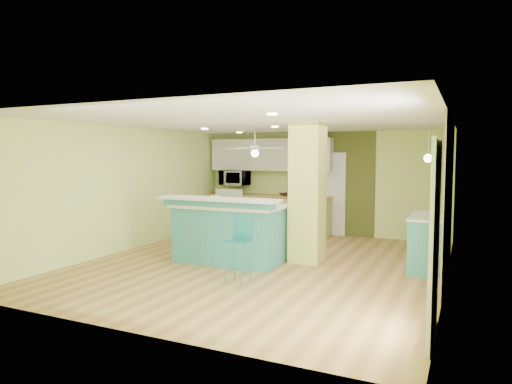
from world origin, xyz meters
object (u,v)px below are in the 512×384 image
(peninsula, at_px, (229,231))
(bar_stool, at_px, (240,238))
(side_counter, at_px, (429,242))
(fruit_bowl, at_px, (285,194))
(canister, at_px, (215,200))

(peninsula, relative_size, bar_stool, 2.24)
(side_counter, bearing_deg, bar_stool, -140.88)
(bar_stool, height_order, side_counter, bar_stool)
(bar_stool, distance_m, fruit_bowl, 4.45)
(peninsula, xyz_separation_m, fruit_bowl, (-0.18, 3.26, 0.42))
(side_counter, xyz_separation_m, fruit_bowl, (-3.51, 2.26, 0.51))
(peninsula, relative_size, side_counter, 1.58)
(side_counter, xyz_separation_m, canister, (-3.64, -0.94, 0.66))
(peninsula, distance_m, fruit_bowl, 3.29)
(peninsula, bearing_deg, side_counter, 16.25)
(peninsula, xyz_separation_m, canister, (-0.31, 0.05, 0.56))
(bar_stool, relative_size, side_counter, 0.70)
(bar_stool, relative_size, canister, 6.28)
(fruit_bowl, bearing_deg, peninsula, -86.90)
(side_counter, relative_size, fruit_bowl, 4.86)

